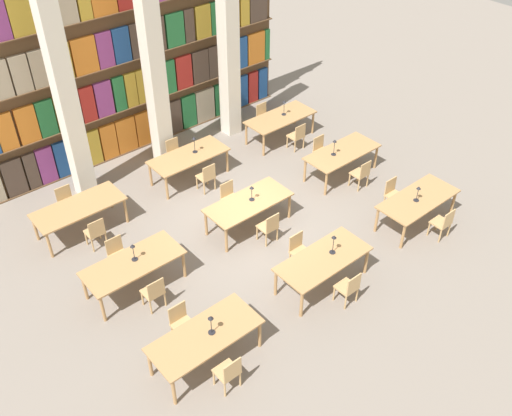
{
  "coord_description": "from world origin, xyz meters",
  "views": [
    {
      "loc": [
        -7.03,
        -8.62,
        9.33
      ],
      "look_at": [
        0.0,
        -0.26,
        0.7
      ],
      "focal_mm": 40.0,
      "sensor_mm": 36.0,
      "label": 1
    }
  ],
  "objects": [
    {
      "name": "pillar_center",
      "position": [
        0.0,
        3.96,
        3.0
      ],
      "size": [
        0.47,
        0.47,
        6.0
      ],
      "color": "silver",
      "rests_on": "ground_plane"
    },
    {
      "name": "chair_4",
      "position": [
        3.31,
        -3.4,
        0.46
      ],
      "size": [
        0.42,
        0.4,
        0.86
      ],
      "color": "tan",
      "rests_on": "ground_plane"
    },
    {
      "name": "chair_7",
      "position": [
        -3.31,
        0.71,
        0.46
      ],
      "size": [
        0.42,
        0.4,
        0.86
      ],
      "rotation": [
        0.0,
        0.0,
        3.14
      ],
      "color": "tan",
      "rests_on": "ground_plane"
    },
    {
      "name": "reading_table_1",
      "position": [
        -0.07,
        -2.63,
        0.7
      ],
      "size": [
        2.19,
        0.97,
        0.78
      ],
      "color": "tan",
      "rests_on": "ground_plane"
    },
    {
      "name": "reading_table_2",
      "position": [
        3.27,
        -2.63,
        0.7
      ],
      "size": [
        2.19,
        0.97,
        0.78
      ],
      "color": "tan",
      "rests_on": "ground_plane"
    },
    {
      "name": "chair_14",
      "position": [
        0.06,
        1.88,
        0.46
      ],
      "size": [
        0.42,
        0.4,
        0.86
      ],
      "color": "tan",
      "rests_on": "ground_plane"
    },
    {
      "name": "pillar_left",
      "position": [
        -2.51,
        3.96,
        3.0
      ],
      "size": [
        0.47,
        0.47,
        6.0
      ],
      "color": "silver",
      "rests_on": "ground_plane"
    },
    {
      "name": "desk_lamp_5",
      "position": [
        3.09,
        0.11,
        1.1
      ],
      "size": [
        0.14,
        0.14,
        0.48
      ],
      "color": "#232328",
      "rests_on": "reading_table_5"
    },
    {
      "name": "chair_16",
      "position": [
        3.39,
        1.85,
        0.46
      ],
      "size": [
        0.42,
        0.4,
        0.86
      ],
      "color": "tan",
      "rests_on": "ground_plane"
    },
    {
      "name": "desk_lamp_4",
      "position": [
        0.07,
        -0.01,
        1.06
      ],
      "size": [
        0.14,
        0.14,
        0.42
      ],
      "color": "#232328",
      "rests_on": "reading_table_4"
    },
    {
      "name": "chair_15",
      "position": [
        0.06,
        3.43,
        0.46
      ],
      "size": [
        0.42,
        0.4,
        0.86
      ],
      "rotation": [
        0.0,
        0.0,
        3.14
      ],
      "color": "tan",
      "rests_on": "ground_plane"
    },
    {
      "name": "chair_17",
      "position": [
        3.39,
        3.39,
        0.46
      ],
      "size": [
        0.42,
        0.4,
        0.86
      ],
      "rotation": [
        0.0,
        0.0,
        3.14
      ],
      "color": "tan",
      "rests_on": "ground_plane"
    },
    {
      "name": "desk_lamp_7",
      "position": [
        3.56,
        2.65,
        1.1
      ],
      "size": [
        0.14,
        0.14,
        0.48
      ],
      "color": "#232328",
      "rests_on": "reading_table_8"
    },
    {
      "name": "desk_lamp_6",
      "position": [
        0.25,
        2.67,
        1.11
      ],
      "size": [
        0.14,
        0.14,
        0.49
      ],
      "color": "#232328",
      "rests_on": "reading_table_7"
    },
    {
      "name": "chair_12",
      "position": [
        -3.33,
        1.74,
        0.46
      ],
      "size": [
        0.42,
        0.4,
        0.86
      ],
      "color": "tan",
      "rests_on": "ground_plane"
    },
    {
      "name": "pillar_right",
      "position": [
        2.51,
        3.96,
        3.0
      ],
      "size": [
        0.47,
        0.47,
        6.0
      ],
      "color": "silver",
      "rests_on": "ground_plane"
    },
    {
      "name": "ground_plane",
      "position": [
        0.0,
        0.0,
        0.0
      ],
      "size": [
        40.0,
        40.0,
        0.0
      ],
      "primitive_type": "plane",
      "color": "gray"
    },
    {
      "name": "desk_lamp_3",
      "position": [
        -3.24,
        -0.02,
        1.07
      ],
      "size": [
        0.14,
        0.14,
        0.44
      ],
      "color": "#232328",
      "rests_on": "reading_table_3"
    },
    {
      "name": "reading_table_3",
      "position": [
        -3.32,
        -0.06,
        0.7
      ],
      "size": [
        2.19,
        0.97,
        0.78
      ],
      "color": "tan",
      "rests_on": "ground_plane"
    },
    {
      "name": "desk_lamp_2",
      "position": [
        3.15,
        -2.65,
        1.06
      ],
      "size": [
        0.14,
        0.14,
        0.43
      ],
      "color": "#232328",
      "rests_on": "reading_table_2"
    },
    {
      "name": "desk_lamp_1",
      "position": [
        0.21,
        -2.63,
        1.11
      ],
      "size": [
        0.14,
        0.14,
        0.5
      ],
      "color": "#232328",
      "rests_on": "reading_table_1"
    },
    {
      "name": "chair_6",
      "position": [
        -3.31,
        -0.83,
        0.46
      ],
      "size": [
        0.42,
        0.4,
        0.86
      ],
      "color": "tan",
      "rests_on": "ground_plane"
    },
    {
      "name": "chair_8",
      "position": [
        -0.03,
        -0.79,
        0.46
      ],
      "size": [
        0.42,
        0.4,
        0.86
      ],
      "color": "tan",
      "rests_on": "ground_plane"
    },
    {
      "name": "desk_lamp_0",
      "position": [
        -3.16,
        -2.71,
        1.09
      ],
      "size": [
        0.14,
        0.14,
        0.47
      ],
      "color": "#232328",
      "rests_on": "reading_table_0"
    },
    {
      "name": "chair_3",
      "position": [
        -0.05,
        -1.86,
        0.46
      ],
      "size": [
        0.42,
        0.4,
        0.86
      ],
      "rotation": [
        0.0,
        0.0,
        3.14
      ],
      "color": "tan",
      "rests_on": "ground_plane"
    },
    {
      "name": "chair_0",
      "position": [
        -3.33,
        -3.44,
        0.46
      ],
      "size": [
        0.42,
        0.4,
        0.86
      ],
      "color": "tan",
      "rests_on": "ground_plane"
    },
    {
      "name": "chair_10",
      "position": [
        3.37,
        -0.71,
        0.46
      ],
      "size": [
        0.42,
        0.4,
        0.86
      ],
      "color": "tan",
      "rests_on": "ground_plane"
    },
    {
      "name": "bookshelf_bank",
      "position": [
        -0.02,
        5.08,
        2.67
      ],
      "size": [
        10.09,
        0.35,
        5.5
      ],
      "color": "brown",
      "rests_on": "ground_plane"
    },
    {
      "name": "chair_9",
      "position": [
        -0.03,
        0.76,
        0.46
      ],
      "size": [
        0.42,
        0.4,
        0.86
      ],
      "rotation": [
        0.0,
        0.0,
        3.14
      ],
      "color": "tan",
      "rests_on": "ground_plane"
    },
    {
      "name": "chair_2",
      "position": [
        -0.05,
        -3.4,
        0.46
      ],
      "size": [
        0.42,
        0.4,
        0.86
      ],
      "color": "tan",
      "rests_on": "ground_plane"
    },
    {
      "name": "reading_table_4",
      "position": [
        -0.04,
        -0.01,
        0.7
      ],
      "size": [
        2.19,
        0.97,
        0.78
      ],
      "color": "tan",
      "rests_on": "ground_plane"
    },
    {
      "name": "reading_table_5",
      "position": [
        3.4,
        0.06,
        0.7
      ],
      "size": [
        2.19,
        0.97,
        0.78
      ],
      "color": "tan",
      "rests_on": "ground_plane"
    },
    {
      "name": "reading_table_0",
      "position": [
        -3.29,
        -2.67,
        0.7
      ],
      "size": [
        2.19,
        0.97,
        0.78
      ],
      "color": "tan",
      "rests_on": "ground_plane"
    },
    {
      "name": "chair_5",
      "position": [
        3.31,
        -1.86,
        0.46
      ],
      "size": [
        0.42,
        0.4,
        0.86
      ],
      "rotation": [
        0.0,
        0.0,
        3.14
      ],
      "color": "tan",
      "rests_on": "ground_plane"
    },
    {
      "name": "chair_13",
      "position": [
        -3.33,
        3.28,
        0.46
      ],
      "size": [
        0.42,
        0.4,
        0.86
      ],
      "rotation": [
        0.0,
        0.0,
        3.14
      ],
      "color": "tan",
      "rests_on": "ground_plane"
    },
    {
      "name": "reading_table_7",
      "position": [
        0.03,
        2.66,
        0.7
      ],
      "size": [
        2.19,
        0.97,
        0.78
      ],
      "color": "tan",
      "rests_on": "ground_plane"
    },
    {
      "name": "reading_table_6",
      "position": [
        -3.33,
        2.51,
        0.7
      ],
      "size": [
        2.19,
        0.97,
        0.78
      ],
      "color": "tan",
      "rests_on": "ground_plane"
    },
    {
      "name": "chair_1",
      "position": [
        -3.33,
        -1.89,
        0.46
      ],
      "size": [
        0.42,
        0.4,
        0.86
      ],
      "rotation": [
        0.0,
        0.0,
        3.14
      ],
      "color": "tan",
      "rests_on": "ground_plane"
    },
    {
      "name": "reading_table_8",
      "position": [
        3.4,
        2.62,
        0.7
      ],
      "size": [
        2.19,
        0.97,
        0.78
      ],
      "color": "tan",
      "rests_on": "ground_plane"
    },
    {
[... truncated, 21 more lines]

